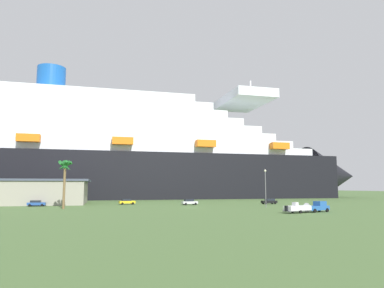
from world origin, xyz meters
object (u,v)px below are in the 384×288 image
object	(u,v)px
cruise_ship	(114,156)
pickup_truck	(317,207)
parked_car_black_coupe	(269,201)
parked_car_blue_suv	(36,203)
small_boat_on_trailer	(300,208)
parked_car_yellow_taxi	(127,202)
parked_car_silver_sedan	(189,202)
palm_tree	(65,169)
street_lamp	(265,183)

from	to	relation	value
cruise_ship	pickup_truck	size ratio (longest dim) A/B	39.03
parked_car_black_coupe	parked_car_blue_suv	size ratio (longest dim) A/B	1.00
small_boat_on_trailer	parked_car_yellow_taxi	world-z (taller)	small_boat_on_trailer
cruise_ship	parked_car_silver_sedan	size ratio (longest dim) A/B	51.04
parked_car_black_coupe	small_boat_on_trailer	bearing A→B (deg)	-110.19
parked_car_black_coupe	parked_car_yellow_taxi	world-z (taller)	same
pickup_truck	cruise_ship	bearing A→B (deg)	109.48
palm_tree	parked_car_black_coupe	world-z (taller)	palm_tree
street_lamp	parked_car_black_coupe	size ratio (longest dim) A/B	2.05
palm_tree	parked_car_yellow_taxi	size ratio (longest dim) A/B	2.40
cruise_ship	pickup_truck	distance (m)	99.64
small_boat_on_trailer	parked_car_black_coupe	distance (m)	36.15
parked_car_silver_sedan	parked_car_yellow_taxi	xyz separation A→B (m)	(-16.71, 8.01, 0.00)
cruise_ship	palm_tree	distance (m)	68.68
parked_car_yellow_taxi	parked_car_blue_suv	distance (m)	24.35
palm_tree	parked_car_blue_suv	size ratio (longest dim) A/B	2.48
cruise_ship	parked_car_black_coupe	xyz separation A→B (m)	(40.22, -59.82, -17.17)
parked_car_silver_sedan	small_boat_on_trailer	bearing A→B (deg)	-72.27
parked_car_blue_suv	parked_car_silver_sedan	bearing A→B (deg)	-7.22
parked_car_black_coupe	pickup_truck	bearing A→B (deg)	-102.86
parked_car_silver_sedan	parked_car_black_coupe	distance (m)	24.31
street_lamp	cruise_ship	bearing A→B (deg)	112.43
pickup_truck	palm_tree	xyz separation A→B (m)	(-50.34, 26.76, 8.21)
pickup_truck	street_lamp	world-z (taller)	street_lamp
pickup_truck	parked_car_silver_sedan	size ratio (longest dim) A/B	1.31
small_boat_on_trailer	parked_car_silver_sedan	size ratio (longest dim) A/B	1.75
small_boat_on_trailer	parked_car_silver_sedan	distance (m)	38.38
street_lamp	parked_car_silver_sedan	world-z (taller)	street_lamp
pickup_truck	parked_car_silver_sedan	bearing A→B (deg)	115.27
small_boat_on_trailer	parked_car_yellow_taxi	bearing A→B (deg)	122.51
parked_car_yellow_taxi	pickup_truck	bearing A→B (deg)	-52.40
small_boat_on_trailer	street_lamp	world-z (taller)	street_lamp
parked_car_silver_sedan	parked_car_blue_suv	bearing A→B (deg)	172.78
palm_tree	small_boat_on_trailer	bearing A→B (deg)	-31.65
cruise_ship	parked_car_silver_sedan	bearing A→B (deg)	-74.33
palm_tree	pickup_truck	bearing A→B (deg)	-27.99
parked_car_black_coupe	palm_tree	bearing A→B (deg)	-174.09
small_boat_on_trailer	parked_car_black_coupe	world-z (taller)	small_boat_on_trailer
pickup_truck	palm_tree	bearing A→B (deg)	152.01
small_boat_on_trailer	parked_car_yellow_taxi	xyz separation A→B (m)	(-28.40, 44.57, -0.13)
parked_car_silver_sedan	parked_car_black_coupe	size ratio (longest dim) A/B	0.97
pickup_truck	parked_car_silver_sedan	xyz separation A→B (m)	(-16.69, 35.37, -0.21)
palm_tree	cruise_ship	bearing A→B (deg)	75.03
parked_car_silver_sedan	parked_car_black_coupe	world-z (taller)	same
palm_tree	street_lamp	xyz separation A→B (m)	(48.41, -8.82, -3.21)
small_boat_on_trailer	parked_car_black_coupe	size ratio (longest dim) A/B	1.71
pickup_truck	parked_car_black_coupe	bearing A→B (deg)	77.14
parked_car_yellow_taxi	parked_car_blue_suv	world-z (taller)	same
parked_car_silver_sedan	parked_car_blue_suv	xyz separation A→B (m)	(-40.89, 5.18, -0.00)
cruise_ship	street_lamp	bearing A→B (deg)	-67.57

